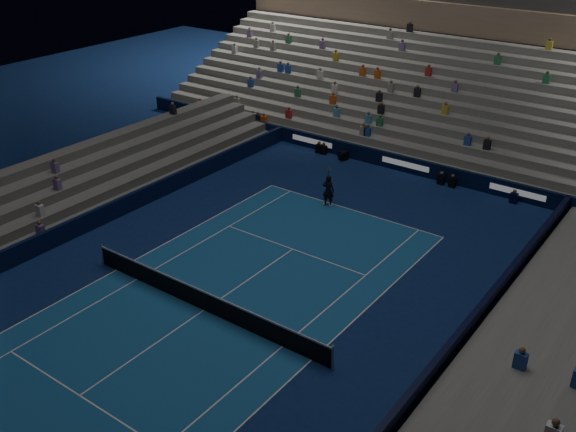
# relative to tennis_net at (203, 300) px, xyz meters

# --- Properties ---
(ground) EXTENTS (90.00, 90.00, 0.00)m
(ground) POSITION_rel_tennis_net_xyz_m (0.00, 0.00, -0.50)
(ground) COLOR #0D1F4F
(ground) RESTS_ON ground
(court_surface) EXTENTS (10.97, 23.77, 0.01)m
(court_surface) POSITION_rel_tennis_net_xyz_m (0.00, 0.00, -0.50)
(court_surface) COLOR #19528D
(court_surface) RESTS_ON ground
(sponsor_barrier_far) EXTENTS (44.00, 0.25, 1.00)m
(sponsor_barrier_far) POSITION_rel_tennis_net_xyz_m (0.00, 18.50, -0.00)
(sponsor_barrier_far) COLOR black
(sponsor_barrier_far) RESTS_ON ground
(sponsor_barrier_east) EXTENTS (0.25, 37.00, 1.00)m
(sponsor_barrier_east) POSITION_rel_tennis_net_xyz_m (9.70, 0.00, -0.00)
(sponsor_barrier_east) COLOR black
(sponsor_barrier_east) RESTS_ON ground
(sponsor_barrier_west) EXTENTS (0.25, 37.00, 1.00)m
(sponsor_barrier_west) POSITION_rel_tennis_net_xyz_m (-9.70, 0.00, -0.00)
(sponsor_barrier_west) COLOR black
(sponsor_barrier_west) RESTS_ON ground
(grandstand_main) EXTENTS (44.00, 15.20, 11.20)m
(grandstand_main) POSITION_rel_tennis_net_xyz_m (0.00, 27.90, 2.87)
(grandstand_main) COLOR slate
(grandstand_main) RESTS_ON ground
(grandstand_east) EXTENTS (5.00, 37.00, 2.50)m
(grandstand_east) POSITION_rel_tennis_net_xyz_m (13.17, 0.00, 0.41)
(grandstand_east) COLOR slate
(grandstand_east) RESTS_ON ground
(grandstand_west) EXTENTS (5.00, 37.00, 2.50)m
(grandstand_west) POSITION_rel_tennis_net_xyz_m (-13.17, 0.00, 0.41)
(grandstand_west) COLOR #63635E
(grandstand_west) RESTS_ON ground
(tennis_net) EXTENTS (12.90, 0.10, 1.10)m
(tennis_net) POSITION_rel_tennis_net_xyz_m (0.00, 0.00, 0.00)
(tennis_net) COLOR #B2B2B7
(tennis_net) RESTS_ON ground
(tennis_player) EXTENTS (0.75, 0.59, 1.83)m
(tennis_player) POSITION_rel_tennis_net_xyz_m (-1.31, 11.58, 0.41)
(tennis_player) COLOR black
(tennis_player) RESTS_ON ground
(broadcast_camera) EXTENTS (0.56, 0.94, 0.58)m
(broadcast_camera) POSITION_rel_tennis_net_xyz_m (-4.21, 17.89, -0.20)
(broadcast_camera) COLOR black
(broadcast_camera) RESTS_ON ground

